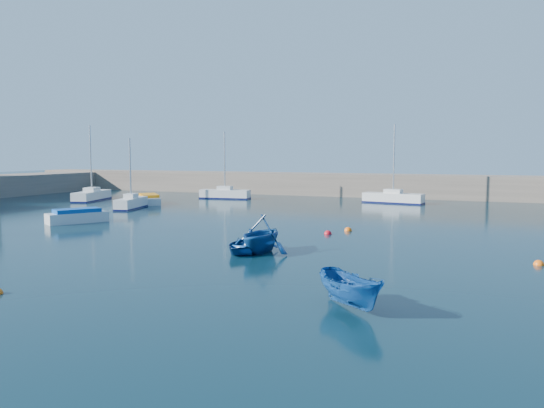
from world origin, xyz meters
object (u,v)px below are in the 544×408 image
at_px(sailboat_6, 393,198).
at_px(motorboat_1, 77,216).
at_px(sailboat_3, 131,203).
at_px(dinghy_right, 351,291).
at_px(motorboat_2, 149,199).
at_px(dinghy_left, 261,234).
at_px(sailboat_5, 225,194).
at_px(dinghy_center, 246,245).
at_px(sailboat_4, 92,195).

bearing_deg(sailboat_6, motorboat_1, 151.00).
height_order(sailboat_3, sailboat_6, sailboat_6).
bearing_deg(dinghy_right, sailboat_3, 91.02).
xyz_separation_m(motorboat_1, motorboat_2, (-3.60, 14.05, -0.03)).
distance_m(dinghy_left, dinghy_right, 10.22).
bearing_deg(sailboat_5, dinghy_right, -154.65).
bearing_deg(sailboat_6, motorboat_2, 122.68).
xyz_separation_m(sailboat_5, dinghy_center, (15.35, -28.07, -0.19)).
height_order(sailboat_3, sailboat_4, sailboat_4).
relative_size(motorboat_1, dinghy_right, 1.39).
height_order(sailboat_4, motorboat_2, sailboat_4).
distance_m(sailboat_6, dinghy_right, 37.57).
distance_m(sailboat_6, dinghy_center, 29.73).
xyz_separation_m(sailboat_6, motorboat_1, (-18.77, -23.67, -0.08)).
relative_size(dinghy_center, dinghy_right, 1.13).
distance_m(sailboat_3, motorboat_1, 9.81).
xyz_separation_m(dinghy_center, dinghy_left, (0.69, 0.21, 0.58)).
bearing_deg(dinghy_center, sailboat_3, 141.07).
distance_m(sailboat_5, motorboat_2, 9.17).
bearing_deg(dinghy_left, dinghy_right, -46.57).
bearing_deg(sailboat_4, sailboat_6, 1.45).
height_order(sailboat_3, dinghy_center, sailboat_3).
xyz_separation_m(motorboat_2, dinghy_center, (19.67, -19.98, -0.09)).
xyz_separation_m(sailboat_3, dinghy_left, (19.13, -15.24, 0.41)).
relative_size(sailboat_5, dinghy_left, 2.03).
xyz_separation_m(sailboat_3, sailboat_5, (3.09, 12.62, 0.01)).
bearing_deg(dinghy_left, sailboat_4, 147.83).
bearing_deg(sailboat_5, dinghy_center, -158.17).
distance_m(motorboat_1, dinghy_left, 17.71).
relative_size(sailboat_5, motorboat_2, 1.60).
height_order(sailboat_3, dinghy_left, sailboat_3).
xyz_separation_m(motorboat_1, dinghy_center, (16.07, -5.93, -0.11)).
bearing_deg(motorboat_1, sailboat_3, 134.64).
relative_size(motorboat_2, dinghy_left, 1.27).
bearing_deg(motorboat_1, dinghy_center, 10.35).
distance_m(sailboat_3, dinghy_center, 24.06).
bearing_deg(dinghy_right, sailboat_5, 75.31).
bearing_deg(sailboat_6, dinghy_right, -163.77).
bearing_deg(sailboat_5, sailboat_4, 114.08).
relative_size(motorboat_1, dinghy_left, 1.20).
bearing_deg(sailboat_4, sailboat_5, 16.15).
distance_m(sailboat_5, dinghy_center, 31.99).
bearing_deg(sailboat_3, dinghy_left, -51.88).
bearing_deg(sailboat_3, motorboat_1, -89.32).
relative_size(sailboat_6, dinghy_left, 2.19).
distance_m(motorboat_1, dinghy_right, 26.93).
height_order(sailboat_6, dinghy_right, sailboat_6).
bearing_deg(motorboat_1, sailboat_4, 157.95).
distance_m(motorboat_2, dinghy_center, 28.04).
distance_m(sailboat_4, dinghy_left, 34.87).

